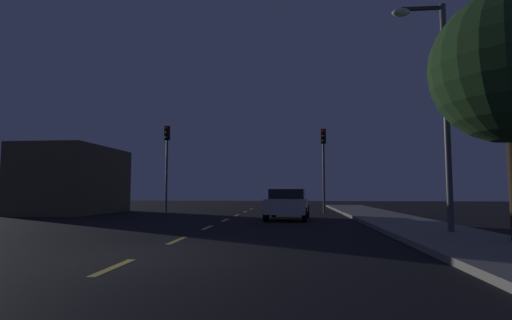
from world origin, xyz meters
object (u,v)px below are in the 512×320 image
car_stopped_ahead (288,204)px  traffic_signal_left (167,152)px  roadside_tree_right (510,67)px  street_lamp_right (438,95)px  traffic_signal_right (323,154)px

car_stopped_ahead → traffic_signal_left: bearing=145.7°
roadside_tree_right → street_lamp_right: bearing=115.6°
traffic_signal_left → street_lamp_right: street_lamp_right is taller
traffic_signal_right → car_stopped_ahead: 6.37m
roadside_tree_right → traffic_signal_left: bearing=133.6°
traffic_signal_left → street_lamp_right: 17.25m
traffic_signal_left → roadside_tree_right: size_ratio=0.87×
traffic_signal_right → car_stopped_ahead: bearing=-111.9°
traffic_signal_left → car_stopped_ahead: bearing=-34.3°
traffic_signal_left → traffic_signal_right: bearing=-0.0°
traffic_signal_left → car_stopped_ahead: size_ratio=1.35×
car_stopped_ahead → roadside_tree_right: bearing=-57.2°
traffic_signal_left → car_stopped_ahead: 9.86m
traffic_signal_right → car_stopped_ahead: (-2.12, -5.28, -2.85)m
street_lamp_right → roadside_tree_right: street_lamp_right is taller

